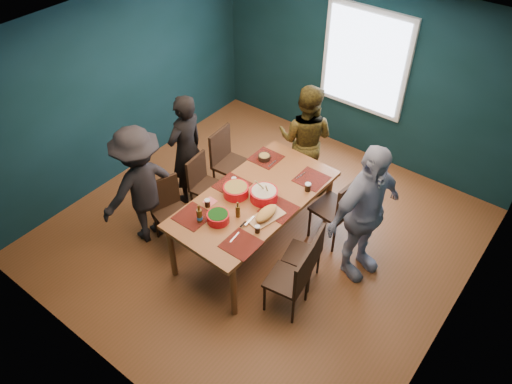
# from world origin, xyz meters

# --- Properties ---
(room) EXTENTS (5.01, 5.01, 2.71)m
(room) POSITION_xyz_m (0.00, 0.27, 1.37)
(room) COLOR brown
(room) RESTS_ON ground
(dining_table) EXTENTS (1.16, 2.21, 0.83)m
(dining_table) POSITION_xyz_m (0.05, -0.20, 0.75)
(dining_table) COLOR brown
(dining_table) RESTS_ON floor
(chair_left_far) EXTENTS (0.49, 0.49, 1.00)m
(chair_left_far) POSITION_xyz_m (-0.94, 0.44, 0.58)
(chair_left_far) COLOR black
(chair_left_far) RESTS_ON floor
(chair_left_mid) EXTENTS (0.44, 0.44, 0.88)m
(chair_left_mid) POSITION_xyz_m (-0.92, -0.09, 0.51)
(chair_left_mid) COLOR black
(chair_left_mid) RESTS_ON floor
(chair_left_near) EXTENTS (0.51, 0.51, 0.91)m
(chair_left_near) POSITION_xyz_m (-0.91, -0.75, 0.53)
(chair_left_near) COLOR black
(chair_left_near) RESTS_ON floor
(chair_right_far) EXTENTS (0.51, 0.51, 1.03)m
(chair_right_far) POSITION_xyz_m (0.85, 0.52, 0.60)
(chair_right_far) COLOR black
(chair_right_far) RESTS_ON floor
(chair_right_mid) EXTENTS (0.46, 0.46, 0.85)m
(chair_right_mid) POSITION_xyz_m (0.92, -0.29, 0.49)
(chair_right_mid) COLOR black
(chair_right_mid) RESTS_ON floor
(chair_right_near) EXTENTS (0.48, 0.48, 0.93)m
(chair_right_near) POSITION_xyz_m (1.02, -0.74, 0.54)
(chair_right_near) COLOR black
(chair_right_near) RESTS_ON floor
(person_far_left) EXTENTS (0.40, 0.61, 1.65)m
(person_far_left) POSITION_xyz_m (-1.27, -0.01, 0.83)
(person_far_left) COLOR black
(person_far_left) RESTS_ON floor
(person_back) EXTENTS (0.95, 0.83, 1.65)m
(person_back) POSITION_xyz_m (-0.13, 1.20, 0.83)
(person_back) COLOR black
(person_back) RESTS_ON floor
(person_right) EXTENTS (0.73, 1.17, 1.85)m
(person_right) POSITION_xyz_m (1.29, 0.25, 0.93)
(person_right) COLOR white
(person_right) RESTS_ON floor
(person_near_left) EXTENTS (0.84, 1.19, 1.67)m
(person_near_left) POSITION_xyz_m (-1.18, -0.91, 0.83)
(person_near_left) COLOR black
(person_near_left) RESTS_ON floor
(bowl_salad) EXTENTS (0.31, 0.31, 0.13)m
(bowl_salad) POSITION_xyz_m (-0.15, -0.30, 0.90)
(bowl_salad) COLOR red
(bowl_salad) RESTS_ON dining_table
(bowl_dumpling) EXTENTS (0.34, 0.34, 0.31)m
(bowl_dumpling) POSITION_xyz_m (0.16, -0.16, 0.90)
(bowl_dumpling) COLOR red
(bowl_dumpling) RESTS_ON dining_table
(bowl_herbs) EXTENTS (0.26, 0.26, 0.11)m
(bowl_herbs) POSITION_xyz_m (-0.02, -0.78, 0.89)
(bowl_herbs) COLOR red
(bowl_herbs) RESTS_ON dining_table
(cutting_board) EXTENTS (0.31, 0.56, 0.12)m
(cutting_board) POSITION_xyz_m (0.38, -0.40, 0.88)
(cutting_board) COLOR tan
(cutting_board) RESTS_ON dining_table
(small_bowl) EXTENTS (0.17, 0.17, 0.07)m
(small_bowl) POSITION_xyz_m (-0.31, 0.47, 0.86)
(small_bowl) COLOR black
(small_bowl) RESTS_ON dining_table
(beer_bottle_a) EXTENTS (0.07, 0.07, 0.25)m
(beer_bottle_a) POSITION_xyz_m (-0.18, -0.92, 0.92)
(beer_bottle_a) COLOR #422A0B
(beer_bottle_a) RESTS_ON dining_table
(beer_bottle_b) EXTENTS (0.05, 0.05, 0.21)m
(beer_bottle_b) POSITION_xyz_m (0.10, -0.58, 0.91)
(beer_bottle_b) COLOR #422A0B
(beer_bottle_b) RESTS_ON dining_table
(cola_glass_a) EXTENTS (0.07, 0.07, 0.10)m
(cola_glass_a) POSITION_xyz_m (-0.29, -0.67, 0.88)
(cola_glass_a) COLOR black
(cola_glass_a) RESTS_ON dining_table
(cola_glass_b) EXTENTS (0.06, 0.06, 0.09)m
(cola_glass_b) POSITION_xyz_m (0.44, -0.65, 0.87)
(cola_glass_b) COLOR black
(cola_glass_b) RESTS_ON dining_table
(cola_glass_c) EXTENTS (0.08, 0.08, 0.11)m
(cola_glass_c) POSITION_xyz_m (0.49, 0.30, 0.89)
(cola_glass_c) COLOR black
(cola_glass_c) RESTS_ON dining_table
(cola_glass_d) EXTENTS (0.06, 0.06, 0.09)m
(cola_glass_d) POSITION_xyz_m (-0.31, -0.16, 0.87)
(cola_glass_d) COLOR black
(cola_glass_d) RESTS_ON dining_table
(napkin_a) EXTENTS (0.17, 0.17, 0.00)m
(napkin_a) POSITION_xyz_m (0.41, -0.13, 0.83)
(napkin_a) COLOR #DF5E60
(napkin_a) RESTS_ON dining_table
(napkin_b) EXTENTS (0.14, 0.14, 0.00)m
(napkin_b) POSITION_xyz_m (-0.32, -0.59, 0.83)
(napkin_b) COLOR #DF5E60
(napkin_b) RESTS_ON dining_table
(napkin_c) EXTENTS (0.18, 0.18, 0.00)m
(napkin_c) POSITION_xyz_m (0.40, -0.93, 0.83)
(napkin_c) COLOR #DF5E60
(napkin_c) RESTS_ON dining_table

